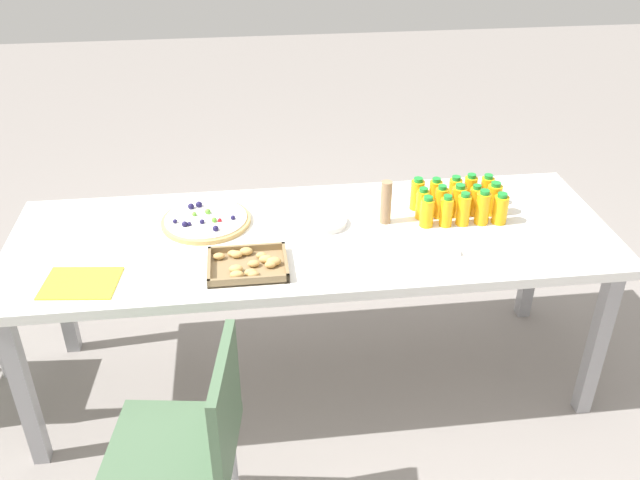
% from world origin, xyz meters
% --- Properties ---
extents(ground_plane, '(12.00, 12.00, 0.00)m').
position_xyz_m(ground_plane, '(0.00, 0.00, 0.00)').
color(ground_plane, gray).
extents(party_table, '(2.39, 0.83, 0.76)m').
position_xyz_m(party_table, '(0.00, 0.00, 0.69)').
color(party_table, white).
rests_on(party_table, ground_plane).
extents(chair_far_right, '(0.45, 0.45, 0.83)m').
position_xyz_m(chair_far_right, '(0.47, 0.79, 0.50)').
color(chair_far_right, '#4C6B4C').
rests_on(chair_far_right, ground_plane).
extents(juice_bottle_0, '(0.05, 0.05, 0.14)m').
position_xyz_m(juice_bottle_0, '(-0.76, -0.16, 0.82)').
color(juice_bottle_0, '#F9AE14').
rests_on(juice_bottle_0, party_table).
extents(juice_bottle_1, '(0.05, 0.05, 0.15)m').
position_xyz_m(juice_bottle_1, '(-0.69, -0.15, 0.83)').
color(juice_bottle_1, '#FAAE14').
rests_on(juice_bottle_1, party_table).
extents(juice_bottle_2, '(0.05, 0.05, 0.14)m').
position_xyz_m(juice_bottle_2, '(-0.62, -0.15, 0.82)').
color(juice_bottle_2, '#F8AB14').
rests_on(juice_bottle_2, party_table).
extents(juice_bottle_3, '(0.05, 0.05, 0.14)m').
position_xyz_m(juice_bottle_3, '(-0.54, -0.15, 0.82)').
color(juice_bottle_3, '#F9AD14').
rests_on(juice_bottle_3, party_table).
extents(juice_bottle_4, '(0.06, 0.06, 0.14)m').
position_xyz_m(juice_bottle_4, '(-0.46, -0.15, 0.82)').
color(juice_bottle_4, '#FAAD14').
rests_on(juice_bottle_4, party_table).
extents(juice_bottle_5, '(0.06, 0.06, 0.14)m').
position_xyz_m(juice_bottle_5, '(-0.76, -0.07, 0.82)').
color(juice_bottle_5, '#F8AE14').
rests_on(juice_bottle_5, party_table).
extents(juice_bottle_6, '(0.05, 0.05, 0.13)m').
position_xyz_m(juice_bottle_6, '(-0.69, -0.08, 0.82)').
color(juice_bottle_6, '#FAAA14').
rests_on(juice_bottle_6, party_table).
extents(juice_bottle_7, '(0.06, 0.06, 0.14)m').
position_xyz_m(juice_bottle_7, '(-0.61, -0.07, 0.82)').
color(juice_bottle_7, '#F9AD14').
rests_on(juice_bottle_7, party_table).
extents(juice_bottle_8, '(0.05, 0.05, 0.14)m').
position_xyz_m(juice_bottle_8, '(-0.54, -0.07, 0.82)').
color(juice_bottle_8, '#FAAB14').
rests_on(juice_bottle_8, party_table).
extents(juice_bottle_9, '(0.05, 0.05, 0.14)m').
position_xyz_m(juice_bottle_9, '(-0.46, -0.07, 0.82)').
color(juice_bottle_9, '#FBAE14').
rests_on(juice_bottle_9, party_table).
extents(juice_bottle_10, '(0.06, 0.06, 0.13)m').
position_xyz_m(juice_bottle_10, '(-0.76, 0.01, 0.82)').
color(juice_bottle_10, '#F9AF14').
rests_on(juice_bottle_10, party_table).
extents(juice_bottle_11, '(0.06, 0.06, 0.15)m').
position_xyz_m(juice_bottle_11, '(-0.69, 0.00, 0.83)').
color(juice_bottle_11, '#F8AB14').
rests_on(juice_bottle_11, party_table).
extents(juice_bottle_12, '(0.05, 0.05, 0.14)m').
position_xyz_m(juice_bottle_12, '(-0.61, 0.00, 0.82)').
color(juice_bottle_12, '#FAAF14').
rests_on(juice_bottle_12, party_table).
extents(juice_bottle_13, '(0.05, 0.05, 0.14)m').
position_xyz_m(juice_bottle_13, '(-0.54, 0.00, 0.82)').
color(juice_bottle_13, '#F9AE14').
rests_on(juice_bottle_13, party_table).
extents(juice_bottle_14, '(0.06, 0.06, 0.13)m').
position_xyz_m(juice_bottle_14, '(-0.46, -0.01, 0.82)').
color(juice_bottle_14, '#FAAD14').
rests_on(juice_bottle_14, party_table).
extents(fruit_pizza, '(0.36, 0.36, 0.05)m').
position_xyz_m(fruit_pizza, '(0.42, -0.14, 0.77)').
color(fruit_pizza, tan).
rests_on(fruit_pizza, party_table).
extents(snack_tray, '(0.29, 0.23, 0.04)m').
position_xyz_m(snack_tray, '(0.26, 0.22, 0.77)').
color(snack_tray, olive).
rests_on(snack_tray, party_table).
extents(plate_stack, '(0.18, 0.18, 0.02)m').
position_xyz_m(plate_stack, '(-0.06, -0.07, 0.77)').
color(plate_stack, silver).
rests_on(plate_stack, party_table).
extents(napkin_stack, '(0.15, 0.15, 0.02)m').
position_xyz_m(napkin_stack, '(-0.46, 0.17, 0.77)').
color(napkin_stack, white).
rests_on(napkin_stack, party_table).
extents(cardboard_tube, '(0.04, 0.04, 0.18)m').
position_xyz_m(cardboard_tube, '(-0.30, -0.05, 0.85)').
color(cardboard_tube, '#9E7A56').
rests_on(cardboard_tube, party_table).
extents(paper_folder, '(0.28, 0.23, 0.01)m').
position_xyz_m(paper_folder, '(0.86, 0.25, 0.76)').
color(paper_folder, yellow).
rests_on(paper_folder, party_table).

